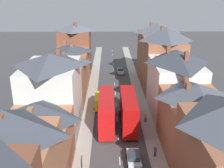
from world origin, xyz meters
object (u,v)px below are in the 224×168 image
Objects in this scene: double_decker_bus_mid_street at (107,111)px; delivery_van at (100,101)px; car_far_grey at (134,158)px; pedestrian_mid_right at (146,117)px; double_decker_bus_lead at (128,110)px; pedestrian_mid_left at (155,151)px; car_parked_left_a at (132,104)px; car_parked_left_b at (121,70)px.

double_decker_bus_mid_street is 7.62m from delivery_van.
double_decker_bus_mid_street is 2.75× the size of car_far_grey.
double_decker_bus_lead is at bearing -165.67° from pedestrian_mid_right.
pedestrian_mid_right is (7.94, -6.28, -0.30)m from delivery_van.
pedestrian_mid_left is 1.00× the size of pedestrian_mid_right.
car_parked_left_a is 2.78× the size of pedestrian_mid_left.
double_decker_bus_mid_street is 2.41× the size of car_parked_left_a.
double_decker_bus_lead is 7.28m from car_parked_left_a.
double_decker_bus_lead reaches higher than car_parked_left_a.
pedestrian_mid_right is at bearing 9.25° from double_decker_bus_mid_street.
double_decker_bus_lead is at bearing 4.82° from double_decker_bus_mid_street.
double_decker_bus_mid_street reaches higher than pedestrian_mid_left.
double_decker_bus_mid_street is at bearing 127.11° from pedestrian_mid_left.
double_decker_bus_mid_street is at bearing -175.18° from double_decker_bus_lead.
double_decker_bus_lead is at bearing -55.29° from delivery_van.
car_parked_left_b is at bearing 94.56° from pedestrian_mid_left.
car_far_grey is 3.32m from pedestrian_mid_left.
double_decker_bus_lead is 2.08× the size of delivery_van.
car_parked_left_b is (3.61, 29.08, -2.00)m from double_decker_bus_mid_street.
car_parked_left_b is (0.01, 28.77, -2.00)m from double_decker_bus_lead.
double_decker_bus_lead is 2.75× the size of car_far_grey.
delivery_van is 17.96m from pedestrian_mid_left.
pedestrian_mid_right is at bearing -38.36° from delivery_van.
double_decker_bus_lead is at bearing 108.47° from pedestrian_mid_left.
car_parked_left_a reaches higher than car_parked_left_b.
double_decker_bus_lead is 9.72m from pedestrian_mid_left.
pedestrian_mid_left is at bearing -63.84° from delivery_van.
car_parked_left_a is 1.04× the size of car_parked_left_b.
delivery_van is (-4.90, -21.71, 0.53)m from car_parked_left_b.
double_decker_bus_lead is 8.72m from delivery_van.
double_decker_bus_mid_street is 6.97m from pedestrian_mid_right.
delivery_van is at bearing 116.16° from pedestrian_mid_left.
car_far_grey is at bearing -74.35° from delivery_van.
pedestrian_mid_left reaches higher than car_parked_left_a.
delivery_van is (-4.89, 7.06, -1.48)m from double_decker_bus_lead.
car_parked_left_a is at bearing -86.60° from car_parked_left_b.
car_parked_left_b is 28.16m from pedestrian_mid_right.
car_far_grey is (0.01, -10.43, -1.97)m from double_decker_bus_lead.
pedestrian_mid_right is (3.05, 0.78, -1.78)m from double_decker_bus_lead.
delivery_van is (-6.20, 0.18, 0.49)m from car_parked_left_a.
pedestrian_mid_left is (6.63, -8.76, -1.78)m from double_decker_bus_mid_street.
pedestrian_mid_right is at bearing -83.81° from car_parked_left_b.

